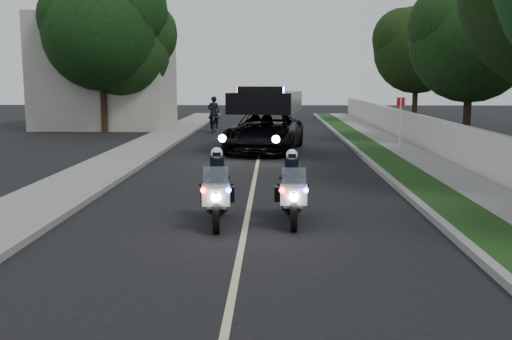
% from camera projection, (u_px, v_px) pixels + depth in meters
% --- Properties ---
extents(ground, '(120.00, 120.00, 0.00)m').
position_uv_depth(ground, '(244.00, 235.00, 11.79)').
color(ground, black).
rests_on(ground, ground).
extents(curb_right, '(0.20, 60.00, 0.15)m').
position_uv_depth(curb_right, '(370.00, 162.00, 21.54)').
color(curb_right, gray).
rests_on(curb_right, ground).
extents(grass_verge, '(1.20, 60.00, 0.16)m').
position_uv_depth(grass_verge, '(389.00, 162.00, 21.52)').
color(grass_verge, '#193814').
rests_on(grass_verge, ground).
extents(sidewalk_right, '(1.40, 60.00, 0.16)m').
position_uv_depth(sidewalk_right, '(425.00, 162.00, 21.48)').
color(sidewalk_right, gray).
rests_on(sidewalk_right, ground).
extents(property_wall, '(0.22, 60.00, 1.50)m').
position_uv_depth(property_wall, '(454.00, 144.00, 21.35)').
color(property_wall, beige).
rests_on(property_wall, ground).
extents(curb_left, '(0.20, 60.00, 0.15)m').
position_uv_depth(curb_left, '(146.00, 161.00, 21.78)').
color(curb_left, gray).
rests_on(curb_left, ground).
extents(sidewalk_left, '(2.00, 60.00, 0.16)m').
position_uv_depth(sidewalk_left, '(116.00, 161.00, 21.81)').
color(sidewalk_left, gray).
rests_on(sidewalk_left, ground).
extents(building_far, '(8.00, 6.00, 7.00)m').
position_uv_depth(building_far, '(106.00, 72.00, 37.24)').
color(building_far, '#A8A396').
rests_on(building_far, ground).
extents(lane_marking, '(0.12, 50.00, 0.01)m').
position_uv_depth(lane_marking, '(257.00, 164.00, 21.67)').
color(lane_marking, '#BFB78C').
rests_on(lane_marking, ground).
extents(police_moto_left, '(0.81, 1.97, 1.64)m').
position_uv_depth(police_moto_left, '(217.00, 224.00, 12.69)').
color(police_moto_left, silver).
rests_on(police_moto_left, ground).
extents(police_moto_right, '(0.69, 1.88, 1.58)m').
position_uv_depth(police_moto_right, '(292.00, 222.00, 12.83)').
color(police_moto_right, white).
rests_on(police_moto_right, ground).
extents(police_suv, '(3.65, 6.46, 2.98)m').
position_uv_depth(police_suv, '(265.00, 151.00, 25.40)').
color(police_suv, black).
rests_on(police_suv, ground).
extents(bicycle, '(0.69, 1.83, 0.95)m').
position_uv_depth(bicycle, '(214.00, 132.00, 34.60)').
color(bicycle, black).
rests_on(bicycle, ground).
extents(cyclist, '(0.70, 0.49, 1.89)m').
position_uv_depth(cyclist, '(214.00, 132.00, 34.60)').
color(cyclist, black).
rests_on(cyclist, ground).
extents(sign_post, '(0.45, 0.45, 2.38)m').
position_uv_depth(sign_post, '(399.00, 151.00, 25.54)').
color(sign_post, red).
rests_on(sign_post, ground).
extents(tree_right_d, '(7.20, 7.20, 9.23)m').
position_uv_depth(tree_right_d, '(465.00, 146.00, 27.59)').
color(tree_right_d, '#173712').
rests_on(tree_right_d, ground).
extents(tree_right_e, '(6.92, 6.92, 9.73)m').
position_uv_depth(tree_right_e, '(414.00, 124.00, 40.61)').
color(tree_right_e, black).
rests_on(tree_right_e, ground).
extents(tree_left_near, '(5.54, 5.54, 9.18)m').
position_uv_depth(tree_left_near, '(126.00, 131.00, 35.59)').
color(tree_left_near, '#1B3A13').
rests_on(tree_left_near, ground).
extents(tree_left_far, '(7.50, 7.50, 11.05)m').
position_uv_depth(tree_left_far, '(105.00, 132.00, 34.58)').
color(tree_left_far, '#123410').
rests_on(tree_left_far, ground).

